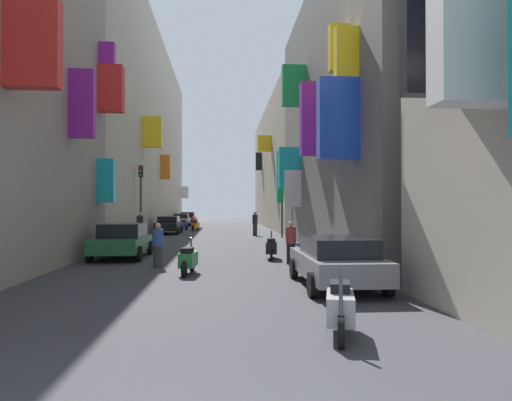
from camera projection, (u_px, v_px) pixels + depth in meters
name	position (u px, v px, depth m)	size (l,w,h in m)	color
ground_plane	(215.00, 237.00, 32.22)	(140.00, 140.00, 0.00)	#38383D
building_left_mid_c	(129.00, 134.00, 41.58)	(7.31, 40.29, 17.52)	#BCB29E
building_right_mid_c	(358.00, 123.00, 25.11)	(7.27, 15.29, 13.47)	slate
building_right_far	(294.00, 168.00, 47.76)	(7.27, 30.14, 12.37)	#9E9384
parked_car_red	(188.00, 218.00, 54.10)	(1.92, 4.01, 1.46)	#B21E1E
parked_car_green	(122.00, 240.00, 18.81)	(2.03, 4.00, 1.42)	#236638
parked_car_black	(169.00, 224.00, 35.50)	(1.86, 4.32, 1.36)	black
parked_car_grey	(336.00, 260.00, 12.04)	(1.98, 4.28, 1.32)	slate
parked_car_silver	(181.00, 220.00, 48.62)	(1.86, 4.15, 1.35)	#B7B7BC
scooter_orange	(195.00, 225.00, 40.07)	(0.70, 1.86, 1.13)	orange
scooter_black	(271.00, 248.00, 18.42)	(0.56, 1.84, 1.13)	black
scooter_silver	(340.00, 307.00, 7.52)	(0.68, 1.79, 1.13)	#ADADB2
scooter_green	(188.00, 260.00, 14.28)	(0.56, 1.78, 1.13)	#287F3D
scooter_blue	(184.00, 225.00, 41.36)	(0.78, 1.83, 1.13)	#2D4CAD
pedestrian_crossing	(291.00, 243.00, 16.79)	(0.49, 0.49, 1.58)	black
pedestrian_near_left	(140.00, 228.00, 26.52)	(0.44, 0.44, 1.78)	#303030
pedestrian_near_right	(158.00, 245.00, 15.97)	(0.50, 0.50, 1.54)	#373737
pedestrian_mid_street	(255.00, 224.00, 33.02)	(0.52, 0.52, 1.77)	#282828
traffic_light_near_corner	(282.00, 194.00, 31.21)	(0.26, 0.34, 4.44)	#2D2D2D
traffic_light_far_corner	(141.00, 190.00, 28.96)	(0.26, 0.34, 4.73)	#2D2D2D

